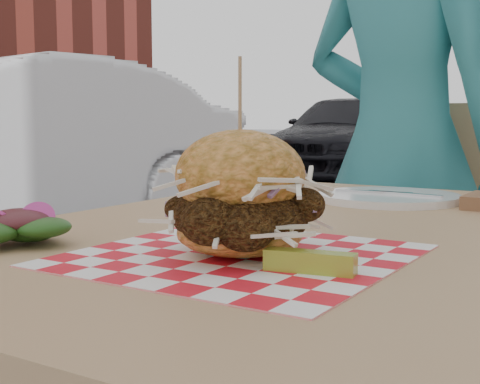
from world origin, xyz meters
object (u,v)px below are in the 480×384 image
Objects in this scene: patio_table at (310,277)px; sandwich at (240,201)px; patio_chair at (463,242)px; car_dark at (349,136)px; diner at (400,146)px.

sandwich is (0.03, -0.24, 0.14)m from patio_table.
patio_chair reaches higher than patio_table.
car_dark reaches higher than sandwich.
car_dark is at bearing 112.53° from patio_table.
diner is 0.93m from patio_table.
patio_table is 1.05m from patio_chair.
sandwich reaches higher than patio_chair.
car_dark is at bearing 112.14° from sandwich.
sandwich is (0.20, -1.14, -0.01)m from diner.
diner reaches higher than patio_table.
patio_chair is (-0.03, 1.05, -0.12)m from patio_table.
diner is 1.16m from sandwich.
patio_chair is (0.14, 0.15, -0.28)m from diner.
patio_table is at bearing 96.62° from sandwich.
sandwich is at bearing -102.78° from patio_chair.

